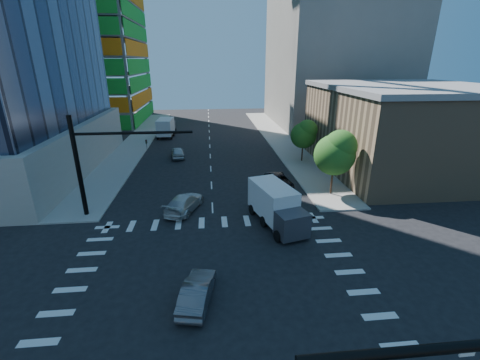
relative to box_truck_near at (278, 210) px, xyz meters
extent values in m
plane|color=black|center=(-5.50, -7.92, -1.47)|extent=(160.00, 160.00, 0.00)
cube|color=silver|center=(-5.50, -7.92, -1.47)|extent=(20.00, 20.00, 0.01)
cube|color=#999690|center=(7.00, 32.08, -1.40)|extent=(5.00, 60.00, 0.15)
cube|color=#999690|center=(-18.00, 32.08, -1.40)|extent=(5.00, 60.00, 0.15)
cube|color=#1B9428|center=(-20.40, 54.08, 23.03)|extent=(0.12, 24.00, 49.00)
cube|color=#8E7152|center=(19.50, 14.08, 3.53)|extent=(20.00, 22.00, 10.00)
cube|color=slate|center=(19.50, 14.08, 8.83)|extent=(20.50, 22.50, 0.60)
cube|color=slate|center=(21.50, 47.08, 12.53)|extent=(24.00, 30.00, 28.00)
cylinder|color=black|center=(-17.00, 3.58, 3.18)|extent=(0.40, 0.40, 9.00)
cylinder|color=black|center=(-12.00, 3.58, 6.08)|extent=(10.00, 0.24, 0.24)
imported|color=black|center=(-11.00, 3.58, 4.98)|extent=(0.16, 0.20, 1.00)
cylinder|color=#382316|center=(7.00, 6.08, -0.19)|extent=(0.20, 0.20, 2.27)
sphere|color=#144C15|center=(7.00, 6.08, 2.90)|extent=(4.16, 4.16, 4.16)
sphere|color=#437C29|center=(7.40, 5.78, 3.88)|extent=(3.25, 3.25, 3.25)
cylinder|color=#382316|center=(7.30, 18.08, -0.36)|extent=(0.20, 0.20, 1.92)
sphere|color=#144C15|center=(7.30, 18.08, 2.25)|extent=(3.52, 3.52, 3.52)
sphere|color=#437C29|center=(7.70, 17.78, 3.08)|extent=(2.75, 2.75, 2.75)
imported|color=black|center=(2.05, 8.89, -0.78)|extent=(2.81, 5.23, 1.39)
imported|color=beige|center=(-8.11, 3.77, -0.69)|extent=(4.05, 5.87, 1.58)
imported|color=#A4A8AC|center=(-10.21, 21.80, -0.69)|extent=(2.39, 4.79, 1.57)
imported|color=#525157|center=(-6.59, -8.75, -0.75)|extent=(2.35, 4.59, 1.44)
cube|color=silver|center=(0.00, 0.00, 0.50)|extent=(3.79, 5.68, 2.71)
cube|color=#3C3B42|center=(0.00, 0.00, -0.17)|extent=(2.81, 2.44, 1.98)
cube|color=silver|center=(-13.40, 36.46, 0.54)|extent=(2.78, 5.42, 2.76)
cube|color=#3C3B42|center=(-13.40, 36.46, -0.15)|extent=(2.53, 2.02, 2.02)
camera|label=1|loc=(-5.61, -24.11, 11.82)|focal=24.00mm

